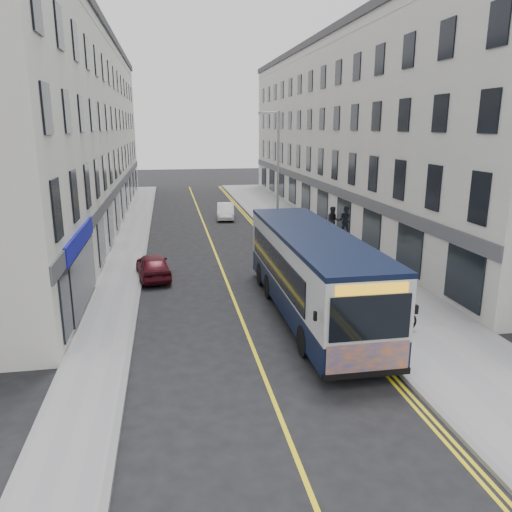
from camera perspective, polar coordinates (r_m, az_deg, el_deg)
name	(u,v)px	position (r m, az deg, el deg)	size (l,w,h in m)	color
ground	(245,329)	(18.21, -1.21, -8.35)	(140.00, 140.00, 0.00)	black
pavement_east	(316,245)	(30.71, 6.90, 1.26)	(4.50, 64.00, 0.12)	gray
pavement_west	(127,253)	(29.53, -14.50, 0.35)	(2.00, 64.00, 0.12)	gray
kerb_east	(280,246)	(30.14, 2.80, 1.11)	(0.18, 64.00, 0.13)	slate
kerb_west	(145,252)	(29.46, -12.56, 0.45)	(0.18, 64.00, 0.13)	slate
road_centre_line	(214,250)	(29.55, -4.79, 0.67)	(0.12, 64.00, 0.01)	yellow
road_dbl_yellow_inner	(273,248)	(30.06, 1.96, 0.96)	(0.10, 64.00, 0.01)	yellow
road_dbl_yellow_outer	(276,248)	(30.10, 2.33, 0.97)	(0.10, 64.00, 0.01)	yellow
terrace_east	(351,134)	(40.11, 10.78, 13.52)	(6.00, 46.00, 13.00)	silver
terrace_west	(72,135)	(38.12, -20.30, 12.85)	(6.00, 46.00, 13.00)	silver
streetlamp	(277,171)	(31.41, 2.39, 9.65)	(1.32, 0.18, 8.00)	gray
city_bus	(311,271)	(19.01, 6.35, -1.67)	(2.64, 11.31, 3.29)	black
bicycle	(390,318)	(18.01, 15.07, -6.89)	(0.71, 2.03, 1.06)	black
pedestrian_near	(297,233)	(30.01, 4.72, 2.65)	(0.57, 0.37, 1.56)	olive
pedestrian_far	(333,221)	(33.01, 8.80, 3.94)	(0.93, 0.73, 1.92)	black
car_white	(226,211)	(39.50, -3.49, 5.15)	(1.30, 3.72, 1.22)	white
car_maroon	(153,266)	(24.40, -11.67, -1.09)	(1.46, 3.63, 1.24)	#4A0C15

